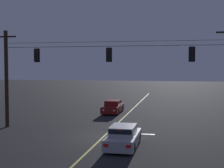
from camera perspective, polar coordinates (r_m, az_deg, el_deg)
name	(u,v)px	position (r m, az deg, el deg)	size (l,w,h in m)	color
ground_plane	(102,138)	(23.08, -1.72, -9.56)	(180.00, 180.00, 0.00)	black
lane_centre_stripe	(122,119)	(31.17, 1.86, -6.22)	(0.14, 60.00, 0.01)	#D1C64C
stop_bar_paint	(132,134)	(24.47, 3.65, -8.83)	(3.40, 0.36, 0.01)	silver
signal_span_assembly	(109,78)	(24.88, -0.46, 1.08)	(19.40, 0.32, 8.05)	#2D2116
traffic_light_leftmost	(36,55)	(26.80, -13.38, 5.02)	(0.48, 0.41, 1.22)	black
traffic_light_left_inner	(109,55)	(24.87, -0.62, 5.26)	(0.48, 0.41, 1.22)	black
traffic_light_centre	(192,54)	(24.33, 14.10, 5.21)	(0.48, 0.41, 1.22)	black
car_waiting_near_lane	(123,137)	(20.32, 2.03, -9.45)	(1.80, 4.33, 1.39)	#A5A5AD
car_oncoming_lead	(113,107)	(34.93, 0.15, -4.14)	(1.80, 4.42, 1.39)	maroon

